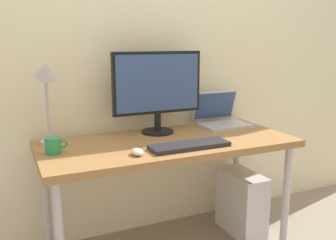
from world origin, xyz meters
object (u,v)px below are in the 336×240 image
(mouse, at_px, (137,152))
(computer_tower, at_px, (242,203))
(keyboard, at_px, (190,146))
(laptop, at_px, (221,117))
(coffee_mug, at_px, (53,146))
(desk_lamp, at_px, (47,83))
(desk, at_px, (168,151))
(monitor, at_px, (158,87))

(mouse, height_order, computer_tower, mouse)
(keyboard, distance_m, mouse, 0.30)
(laptop, distance_m, keyboard, 0.59)
(coffee_mug, bearing_deg, desk_lamp, 87.36)
(desk, bearing_deg, mouse, -143.24)
(coffee_mug, xyz_separation_m, computer_tower, (1.18, 0.01, -0.54))
(computer_tower, bearing_deg, monitor, 161.80)
(laptop, bearing_deg, desk_lamp, -178.97)
(monitor, bearing_deg, computer_tower, -18.20)
(monitor, distance_m, coffee_mug, 0.72)
(keyboard, height_order, coffee_mug, coffee_mug)
(desk_lamp, height_order, keyboard, desk_lamp)
(desk_lamp, bearing_deg, keyboard, -29.17)
(desk, height_order, mouse, mouse)
(keyboard, distance_m, coffee_mug, 0.71)
(desk, distance_m, keyboard, 0.20)
(coffee_mug, bearing_deg, monitor, 15.63)
(keyboard, bearing_deg, computer_tower, 21.65)
(desk, xyz_separation_m, coffee_mug, (-0.63, 0.01, 0.10))
(desk_lamp, height_order, coffee_mug, desk_lamp)
(monitor, height_order, desk_lamp, monitor)
(desk_lamp, xyz_separation_m, mouse, (0.37, -0.38, -0.32))
(desk, relative_size, coffee_mug, 12.75)
(coffee_mug, height_order, computer_tower, coffee_mug)
(mouse, bearing_deg, keyboard, 1.56)
(desk, xyz_separation_m, keyboard, (0.04, -0.18, 0.07))
(laptop, relative_size, mouse, 3.56)
(keyboard, bearing_deg, laptop, 41.73)
(desk, bearing_deg, laptop, 23.49)
(laptop, height_order, desk_lamp, desk_lamp)
(desk, distance_m, laptop, 0.54)
(monitor, height_order, computer_tower, monitor)
(desk_lamp, height_order, computer_tower, desk_lamp)
(laptop, bearing_deg, desk, -156.51)
(desk_lamp, bearing_deg, laptop, 1.03)
(keyboard, xyz_separation_m, coffee_mug, (-0.68, 0.19, 0.03))
(desk, height_order, coffee_mug, coffee_mug)
(mouse, bearing_deg, coffee_mug, 152.27)
(desk_lamp, bearing_deg, desk, -16.99)
(laptop, distance_m, computer_tower, 0.59)
(coffee_mug, bearing_deg, desk, -0.74)
(desk, distance_m, coffee_mug, 0.64)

